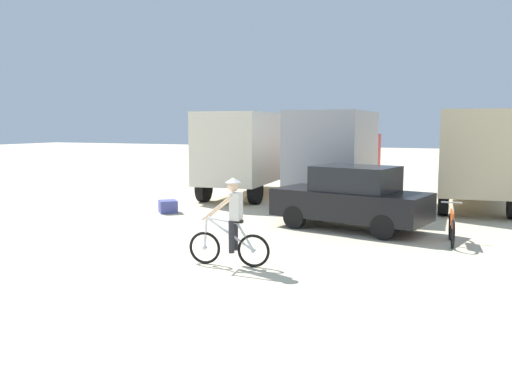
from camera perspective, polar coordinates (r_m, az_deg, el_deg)
name	(u,v)px	position (r m, az deg, el deg)	size (l,w,h in m)	color
ground_plane	(178,257)	(12.11, -8.18, -6.77)	(120.00, 120.00, 0.00)	beige
box_truck_cream_rv	(249,150)	(22.22, -0.74, 4.44)	(2.94, 6.93, 3.35)	beige
box_truck_grey_hauler	(337,152)	(20.49, 8.50, 4.15)	(2.69, 6.85, 3.35)	#9E9EA3
box_truck_tan_camper	(476,154)	(20.57, 21.98, 3.73)	(2.87, 6.91, 3.35)	#CCB78E
sedan_parked	(352,198)	(15.23, 9.94, -0.60)	(4.48, 2.60, 1.76)	black
cyclist_orange_shirt	(231,225)	(11.14, -2.58, -3.48)	(1.72, 0.53, 1.82)	black
bicycle_spare	(452,228)	(14.10, 19.75, -3.51)	(0.50, 1.73, 0.97)	black
supply_crate	(168,206)	(18.20, -9.18, -1.50)	(0.56, 0.60, 0.41)	#4C5199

